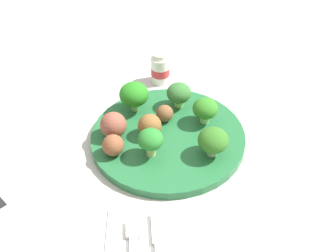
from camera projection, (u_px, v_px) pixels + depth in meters
name	position (u px, v px, depth m)	size (l,w,h in m)	color
ground_plane	(168.00, 141.00, 0.80)	(4.00, 4.00, 0.00)	#B2B2AD
plate	(168.00, 138.00, 0.79)	(0.28, 0.28, 0.02)	#236638
broccoli_floret_center	(179.00, 93.00, 0.83)	(0.05, 0.05, 0.05)	#95C866
broccoli_floret_front_left	(205.00, 109.00, 0.80)	(0.05, 0.05, 0.05)	#93CE78
broccoli_floret_back_right	(134.00, 94.00, 0.82)	(0.06, 0.06, 0.06)	#91CC69
broccoli_floret_mid_left	(150.00, 140.00, 0.73)	(0.04, 0.04, 0.05)	#A1BB6F
broccoli_floret_back_left	(213.00, 141.00, 0.73)	(0.05, 0.05, 0.05)	#8DB87E
meatball_near_rim	(113.00, 145.00, 0.74)	(0.04, 0.04, 0.04)	brown
meatball_front_right	(150.00, 126.00, 0.78)	(0.04, 0.04, 0.04)	brown
meatball_back_right	(113.00, 124.00, 0.78)	(0.05, 0.05, 0.05)	brown
meatball_mid_left	(165.00, 113.00, 0.81)	(0.03, 0.03, 0.03)	brown
fork	(134.00, 251.00, 0.62)	(0.12, 0.02, 0.01)	silver
knife	(159.00, 250.00, 0.62)	(0.15, 0.02, 0.01)	silver
yogurt_bottle	(160.00, 69.00, 0.93)	(0.04, 0.04, 0.07)	white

